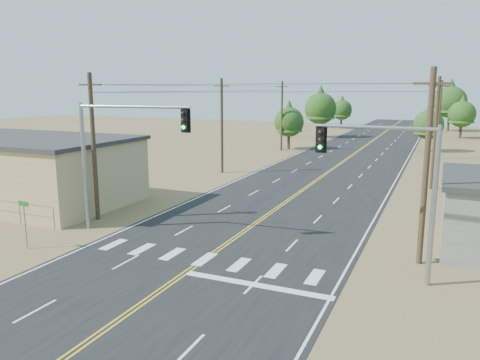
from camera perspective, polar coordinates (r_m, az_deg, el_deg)
The scene contains 18 objects.
ground at distance 19.27m, azimuth -16.00°, elevation -17.08°, with size 220.00×220.00×0.00m, color olive.
road at distance 45.22m, azimuth 8.77°, elevation -0.43°, with size 15.00×200.00×0.02m, color black.
building_left at distance 42.42m, azimuth -26.23°, elevation 1.20°, with size 20.00×10.00×5.00m, color tan.
utility_pole_left_near at distance 33.22m, azimuth -17.41°, elevation 3.96°, with size 1.80×0.30×10.00m.
utility_pole_left_mid at distance 50.00m, azimuth -2.23°, elevation 6.70°, with size 1.80×0.30×10.00m.
utility_pole_left_far at distance 68.53m, azimuth 5.11°, elevation 7.86°, with size 1.80×0.30×10.00m.
utility_pole_right_near at distance 25.21m, azimuth 21.76°, elevation 1.54°, with size 1.80×0.30×10.00m.
utility_pole_right_mid at distance 45.07m, azimuth 22.70°, elevation 5.37°, with size 1.80×0.30×10.00m.
utility_pole_right_far at distance 65.02m, azimuth 23.08°, elevation 6.85°, with size 1.80×0.30×10.00m.
signal_mast_left at distance 29.79m, azimuth -15.19°, elevation 4.15°, with size 7.57×0.89×8.12m.
signal_mast_right at distance 22.56m, azimuth 18.70°, elevation 0.33°, with size 5.66×0.44×7.41m.
street_sign at distance 28.98m, azimuth -24.77°, elevation -4.13°, with size 0.82×0.13×2.77m.
tree_left_near at distance 70.34m, azimuth 6.00°, elevation 7.41°, with size 4.40×4.40×7.34m.
tree_left_mid at distance 88.15m, azimuth 9.79°, elevation 8.97°, with size 5.79×5.79×9.65m.
tree_left_far at distance 108.97m, azimuth 12.30°, elevation 8.60°, with size 4.56×4.56×7.59m.
tree_right_near at distance 72.48m, azimuth 22.03°, elevation 6.61°, with size 4.20×4.20×7.00m.
tree_right_mid at distance 94.24m, azimuth 25.46°, elevation 7.55°, with size 4.75×4.75×7.92m.
tree_right_far at distance 109.01m, azimuth 24.28°, elevation 9.02°, with size 6.67×6.67×11.11m.
Camera 1 is at (11.15, -12.90, 8.97)m, focal length 35.00 mm.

